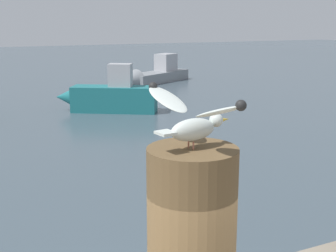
# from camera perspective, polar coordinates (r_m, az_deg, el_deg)

# --- Properties ---
(mooring_post) EXTENTS (0.42, 0.42, 0.92)m
(mooring_post) POSITION_cam_1_polar(r_m,az_deg,el_deg) (2.23, 2.92, -14.23)
(mooring_post) COLOR brown
(mooring_post) RESTS_ON harbor_quay
(seagull) EXTENTS (0.39, 0.66, 0.26)m
(seagull) POSITION_cam_1_polar(r_m,az_deg,el_deg) (2.03, 3.19, 0.85)
(seagull) COLOR tan
(seagull) RESTS_ON mooring_post
(boat_grey) EXTENTS (5.03, 3.52, 1.73)m
(boat_grey) POSITION_cam_1_polar(r_m,az_deg,el_deg) (24.75, -1.96, 6.26)
(boat_grey) COLOR gray
(boat_grey) RESTS_ON ground_plane
(boat_teal) EXTENTS (3.63, 2.70, 1.75)m
(boat_teal) POSITION_cam_1_polar(r_m,az_deg,el_deg) (17.02, -7.52, 3.65)
(boat_teal) COLOR #1E7075
(boat_teal) RESTS_ON ground_plane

